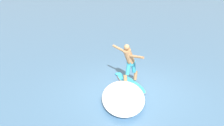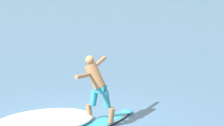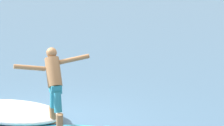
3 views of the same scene
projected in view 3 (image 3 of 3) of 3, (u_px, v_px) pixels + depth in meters
surfer at (54, 81)px, 10.20m from camera, size 0.95×1.36×1.54m
wave_foam_at_tail at (12, 112)px, 11.08m from camera, size 2.67×2.05×0.31m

